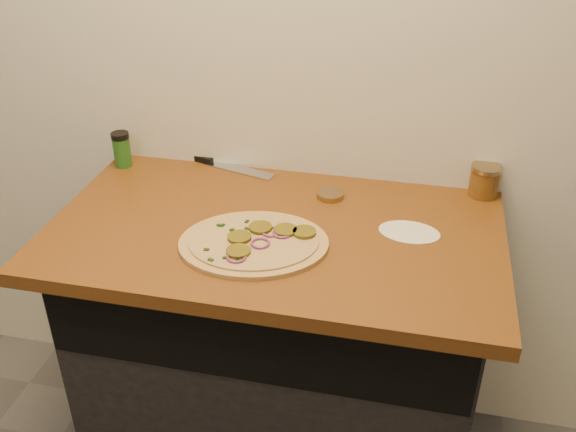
% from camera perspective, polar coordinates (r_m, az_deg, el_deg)
% --- Properties ---
extents(cabinet, '(1.10, 0.60, 0.86)m').
position_cam_1_polar(cabinet, '(2.01, -0.83, -11.97)').
color(cabinet, black).
rests_on(cabinet, ground).
extents(countertop, '(1.20, 0.70, 0.04)m').
position_cam_1_polar(countertop, '(1.71, -1.17, -1.52)').
color(countertop, brown).
rests_on(countertop, cabinet).
extents(pizza, '(0.45, 0.45, 0.03)m').
position_cam_1_polar(pizza, '(1.62, -2.97, -2.34)').
color(pizza, tan).
rests_on(pizza, countertop).
extents(chefs_knife, '(0.34, 0.13, 0.02)m').
position_cam_1_polar(chefs_knife, '(2.04, -6.42, 4.72)').
color(chefs_knife, '#B7BAC1').
rests_on(chefs_knife, countertop).
extents(mason_jar_lid, '(0.08, 0.08, 0.02)m').
position_cam_1_polar(mason_jar_lid, '(1.84, 3.77, 1.90)').
color(mason_jar_lid, '#917A54').
rests_on(mason_jar_lid, countertop).
extents(salsa_jar, '(0.09, 0.09, 0.09)m').
position_cam_1_polar(salsa_jar, '(1.92, 17.07, 3.04)').
color(salsa_jar, maroon).
rests_on(salsa_jar, countertop).
extents(spice_shaker, '(0.06, 0.06, 0.11)m').
position_cam_1_polar(spice_shaker, '(2.07, -14.56, 5.76)').
color(spice_shaker, '#22591C').
rests_on(spice_shaker, countertop).
extents(flour_spill, '(0.17, 0.17, 0.00)m').
position_cam_1_polar(flour_spill, '(1.71, 10.73, -1.40)').
color(flour_spill, silver).
rests_on(flour_spill, countertop).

